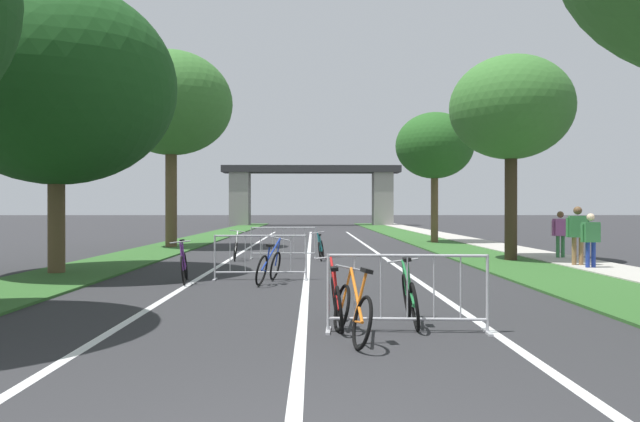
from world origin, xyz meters
name	(u,v)px	position (x,y,z in m)	size (l,w,h in m)	color
grass_verge_left	(197,240)	(-5.92, 27.15, 0.03)	(2.51, 66.37, 0.05)	#2D5B26
grass_verge_right	(423,240)	(5.92, 27.15, 0.03)	(2.51, 66.37, 0.05)	#2D5B26
sidewalk_path_right	(463,240)	(8.06, 27.15, 0.04)	(1.78, 66.37, 0.08)	#ADA89E
lane_stripe_center	(309,251)	(0.00, 19.20, 0.00)	(0.14, 38.40, 0.01)	silver
lane_stripe_right_lane	(375,251)	(2.57, 19.20, 0.00)	(0.14, 38.40, 0.01)	silver
lane_stripe_left_lane	(243,252)	(-2.57, 19.20, 0.00)	(0.14, 38.40, 0.01)	silver
overpass_bridge	(311,187)	(0.00, 54.85, 3.86)	(17.64, 2.83, 5.93)	#2D2D30
tree_left_cypress_far	(56,85)	(-6.33, 11.44, 4.79)	(5.96, 5.96, 7.33)	brown
tree_left_oak_mid	(171,104)	(-5.85, 21.39, 6.10)	(5.17, 5.17, 8.33)	brown
tree_right_pine_near	(511,109)	(6.38, 14.90, 4.81)	(3.82, 3.82, 6.47)	#3D2D1E
tree_right_pine_far	(435,146)	(5.98, 24.48, 4.66)	(3.72, 3.72, 6.27)	brown
crowd_barrier_nearest	(407,294)	(1.42, 4.44, 0.52)	(2.20, 0.56, 1.05)	#ADADB2
crowd_barrier_second	(261,258)	(-1.07, 10.23, 0.52)	(2.19, 0.47, 1.05)	#ADADB2
crowd_barrier_third	(283,243)	(-0.83, 16.01, 0.52)	(2.20, 0.54, 1.05)	#ADADB2
bicycle_white_0	(236,249)	(-2.35, 15.50, 0.35)	(0.53, 1.56, 0.97)	black
bicycle_teal_1	(321,249)	(0.41, 15.63, 0.35)	(0.48, 1.65, 0.95)	black
bicycle_blue_2	(269,266)	(-0.83, 9.64, 0.38)	(0.73, 1.71, 1.03)	black
bicycle_purple_3	(184,266)	(-2.75, 9.79, 0.37)	(0.44, 1.60, 0.97)	black
bicycle_green_4	(410,298)	(1.55, 5.03, 0.37)	(0.48, 1.72, 0.98)	black
bicycle_red_5	(337,300)	(0.49, 4.89, 0.36)	(0.45, 1.67, 0.97)	black
bicycle_orange_6	(352,311)	(0.64, 3.97, 0.36)	(0.49, 1.70, 0.93)	black
pedestrian_pushing_bike	(560,230)	(8.18, 15.46, 0.96)	(0.57, 0.27, 1.58)	#33723F
pedestrian_strolling	(578,230)	(7.59, 12.94, 1.05)	(0.61, 0.38, 1.72)	olive
pedestrian_in_red_jacket	(591,236)	(7.62, 12.22, 0.93)	(0.56, 0.28, 1.53)	navy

